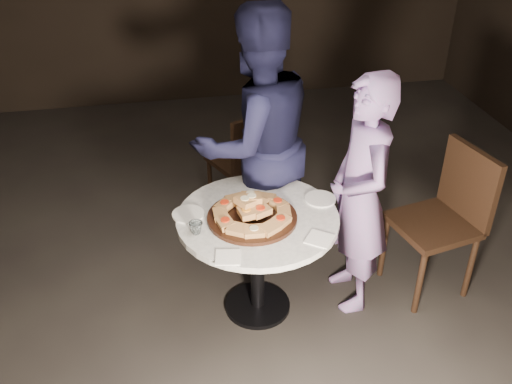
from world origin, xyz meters
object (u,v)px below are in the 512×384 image
(focaccia_pile, at_px, (252,210))
(diner_teal, at_px, (360,197))
(water_glass, at_px, (196,228))
(diner_navy, at_px, (255,143))
(table, at_px, (258,234))
(chair_right, at_px, (448,212))
(chair_far, at_px, (247,157))
(serving_board, at_px, (252,218))

(focaccia_pile, relative_size, diner_teal, 0.30)
(water_glass, height_order, diner_navy, diner_navy)
(water_glass, bearing_deg, table, 15.26)
(table, height_order, diner_navy, diner_navy)
(table, xyz_separation_m, chair_right, (1.21, 0.02, -0.01))
(focaccia_pile, height_order, chair_far, chair_far)
(water_glass, xyz_separation_m, diner_teal, (0.97, 0.10, 0.02))
(water_glass, distance_m, diner_teal, 0.97)
(water_glass, height_order, chair_far, chair_far)
(water_glass, bearing_deg, chair_far, 66.81)
(focaccia_pile, bearing_deg, diner_navy, 76.96)
(focaccia_pile, height_order, chair_right, chair_right)
(chair_right, distance_m, diner_navy, 1.27)
(chair_far, bearing_deg, diner_teal, 89.94)
(table, height_order, water_glass, water_glass)
(diner_navy, bearing_deg, chair_right, 136.58)
(table, xyz_separation_m, focaccia_pile, (-0.04, -0.02, 0.19))
(table, xyz_separation_m, diner_navy, (0.09, 0.54, 0.32))
(table, height_order, focaccia_pile, focaccia_pile)
(table, xyz_separation_m, serving_board, (-0.04, -0.03, 0.14))
(table, xyz_separation_m, diner_teal, (0.61, 0.00, 0.18))
(table, bearing_deg, chair_far, 82.95)
(table, xyz_separation_m, chair_far, (0.13, 1.05, -0.06))
(focaccia_pile, xyz_separation_m, diner_navy, (0.13, 0.56, 0.13))
(chair_far, distance_m, diner_navy, 0.63)
(water_glass, xyz_separation_m, chair_far, (0.49, 1.14, -0.23))
(chair_right, bearing_deg, serving_board, -99.65)
(table, distance_m, focaccia_pile, 0.19)
(chair_far, distance_m, chair_right, 1.49)
(serving_board, xyz_separation_m, chair_far, (0.17, 1.07, -0.20))
(water_glass, xyz_separation_m, chair_right, (1.57, 0.12, -0.18))
(table, xyz_separation_m, water_glass, (-0.36, -0.10, 0.17))
(focaccia_pile, xyz_separation_m, diner_teal, (0.65, 0.02, -0.00))
(serving_board, relative_size, water_glass, 6.76)
(serving_board, xyz_separation_m, diner_navy, (0.13, 0.57, 0.17))
(water_glass, relative_size, chair_far, 0.09)
(focaccia_pile, distance_m, chair_right, 1.26)
(table, distance_m, chair_right, 1.21)
(diner_navy, bearing_deg, focaccia_pile, 58.40)
(water_glass, distance_m, diner_navy, 0.80)
(serving_board, relative_size, diner_navy, 0.29)
(chair_far, xyz_separation_m, diner_teal, (0.48, -1.04, 0.25))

